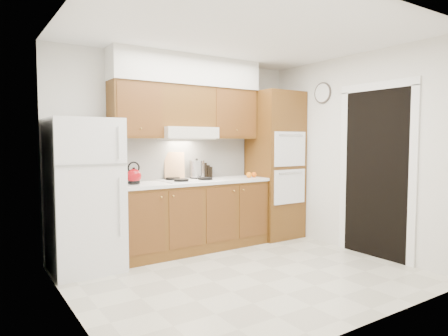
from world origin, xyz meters
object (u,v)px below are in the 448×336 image
object	(u,v)px
stock_pot	(197,169)
oven_cabinet	(275,165)
fridge	(85,195)
kettle	(134,176)

from	to	relation	value
stock_pot	oven_cabinet	bearing A→B (deg)	-6.63
fridge	kettle	bearing A→B (deg)	3.71
fridge	oven_cabinet	world-z (taller)	oven_cabinet
oven_cabinet	stock_pot	bearing A→B (deg)	173.37
oven_cabinet	kettle	size ratio (longest dim) A/B	12.13
fridge	kettle	distance (m)	0.63
oven_cabinet	kettle	bearing A→B (deg)	179.90
kettle	oven_cabinet	bearing A→B (deg)	19.03
oven_cabinet	kettle	world-z (taller)	oven_cabinet
kettle	stock_pot	size ratio (longest dim) A/B	0.82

